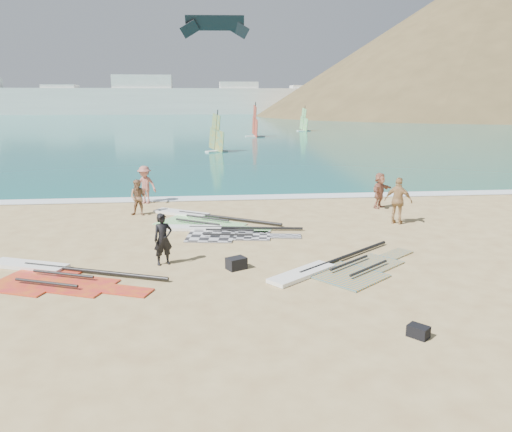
{
  "coord_description": "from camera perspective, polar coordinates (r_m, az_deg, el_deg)",
  "views": [
    {
      "loc": [
        -1.6,
        -13.47,
        5.18
      ],
      "look_at": [
        0.24,
        4.0,
        1.0
      ],
      "focal_mm": 35.0,
      "sensor_mm": 36.0,
      "label": 1
    }
  ],
  "objects": [
    {
      "name": "beachgoer_mid",
      "position": [
        25.5,
        -12.59,
        3.5
      ],
      "size": [
        1.4,
        1.11,
        1.89
      ],
      "primitive_type": "imported",
      "rotation": [
        0.0,
        0.0,
        -0.38
      ],
      "color": "#A66256",
      "rests_on": "ground"
    },
    {
      "name": "rig_orange",
      "position": [
        15.62,
        9.38,
        -5.98
      ],
      "size": [
        5.39,
        4.38,
        0.2
      ],
      "rotation": [
        0.0,
        0.0,
        0.67
      ],
      "color": "orange",
      "rests_on": "ground"
    },
    {
      "name": "beachgoer_back",
      "position": [
        21.64,
        15.95,
        1.68
      ],
      "size": [
        1.21,
        1.07,
        1.97
      ],
      "primitive_type": "imported",
      "rotation": [
        0.0,
        0.0,
        2.5
      ],
      "color": "tan",
      "rests_on": "ground"
    },
    {
      "name": "gear_bag_far",
      "position": [
        11.89,
        18.06,
        -12.43
      ],
      "size": [
        0.53,
        0.54,
        0.27
      ],
      "primitive_type": "cube",
      "rotation": [
        0.0,
        0.0,
        -0.85
      ],
      "color": "black",
      "rests_on": "ground"
    },
    {
      "name": "beachgoer_right",
      "position": [
        24.63,
        13.95,
        2.86
      ],
      "size": [
        1.5,
        1.45,
        1.71
      ],
      "primitive_type": "imported",
      "rotation": [
        0.0,
        0.0,
        0.76
      ],
      "color": "#A9684F",
      "rests_on": "ground"
    },
    {
      "name": "ground",
      "position": [
        14.52,
        0.72,
        -7.51
      ],
      "size": [
        300.0,
        300.0,
        0.0
      ],
      "primitive_type": "plane",
      "color": "tan",
      "rests_on": "ground"
    },
    {
      "name": "rig_red",
      "position": [
        16.1,
        -22.36,
        -6.24
      ],
      "size": [
        5.77,
        3.7,
        0.2
      ],
      "rotation": [
        0.0,
        0.0,
        -0.38
      ],
      "color": "red",
      "rests_on": "ground"
    },
    {
      "name": "rig_green",
      "position": [
        21.8,
        -6.55,
        -0.32
      ],
      "size": [
        5.55,
        4.79,
        0.2
      ],
      "rotation": [
        0.0,
        0.0,
        -0.57
      ],
      "color": "#2DCB1C",
      "rests_on": "ground"
    },
    {
      "name": "sea",
      "position": [
        145.58,
        -5.47,
        11.28
      ],
      "size": [
        300.0,
        240.0,
        0.06
      ],
      "primitive_type": "cube",
      "color": "#0C5158",
      "rests_on": "ground"
    },
    {
      "name": "rig_grey",
      "position": [
        19.62,
        -4.32,
        -1.82
      ],
      "size": [
        5.62,
        2.62,
        0.2
      ],
      "rotation": [
        0.0,
        0.0,
        -0.15
      ],
      "color": "#252427",
      "rests_on": "ground"
    },
    {
      "name": "windsurfer_right",
      "position": [
        80.3,
        5.48,
        10.48
      ],
      "size": [
        2.28,
        2.58,
        4.0
      ],
      "rotation": [
        0.0,
        0.0,
        0.3
      ],
      "color": "white",
      "rests_on": "ground"
    },
    {
      "name": "windsurfer_centre",
      "position": [
        67.87,
        -0.12,
        10.14
      ],
      "size": [
        2.63,
        3.11,
        4.67
      ],
      "rotation": [
        0.0,
        0.0,
        0.13
      ],
      "color": "white",
      "rests_on": "ground"
    },
    {
      "name": "surf_line",
      "position": [
        26.34,
        -2.4,
        2.03
      ],
      "size": [
        300.0,
        1.2,
        0.04
      ],
      "primitive_type": "cube",
      "color": "white",
      "rests_on": "ground"
    },
    {
      "name": "headland_main",
      "position": [
        167.66,
        25.55,
        10.33
      ],
      "size": [
        143.0,
        143.0,
        45.0
      ],
      "primitive_type": "cone",
      "color": "brown",
      "rests_on": "ground"
    },
    {
      "name": "far_town",
      "position": [
        164.09,
        -11.22,
        12.89
      ],
      "size": [
        160.0,
        8.0,
        12.0
      ],
      "color": "white",
      "rests_on": "ground"
    },
    {
      "name": "windsurfer_left",
      "position": [
        49.0,
        -4.55,
        8.7
      ],
      "size": [
        2.26,
        2.38,
        4.1
      ],
      "rotation": [
        0.0,
        0.0,
        0.54
      ],
      "color": "white",
      "rests_on": "ground"
    },
    {
      "name": "beachgoer_left",
      "position": [
        22.97,
        -13.28,
        2.07
      ],
      "size": [
        0.89,
        0.74,
        1.63
      ],
      "primitive_type": "imported",
      "rotation": [
        0.0,
        0.0,
        -0.17
      ],
      "color": "#95694A",
      "rests_on": "ground"
    },
    {
      "name": "person_wetsuit",
      "position": [
        15.99,
        -10.58,
        -2.63
      ],
      "size": [
        0.71,
        0.59,
        1.66
      ],
      "primitive_type": "imported",
      "rotation": [
        0.0,
        0.0,
        0.38
      ],
      "color": "black",
      "rests_on": "ground"
    },
    {
      "name": "kitesurf_kite",
      "position": [
        59.61,
        -4.73,
        20.95
      ],
      "size": [
        7.82,
        1.34,
        2.5
      ],
      "rotation": [
        0.0,
        0.0,
        -0.08
      ],
      "color": "black",
      "rests_on": "ground"
    },
    {
      "name": "gear_bag_near",
      "position": [
        15.51,
        -2.26,
        -5.43
      ],
      "size": [
        0.7,
        0.64,
        0.37
      ],
      "primitive_type": "cube",
      "rotation": [
        0.0,
        0.0,
        0.48
      ],
      "color": "black",
      "rests_on": "ground"
    }
  ]
}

